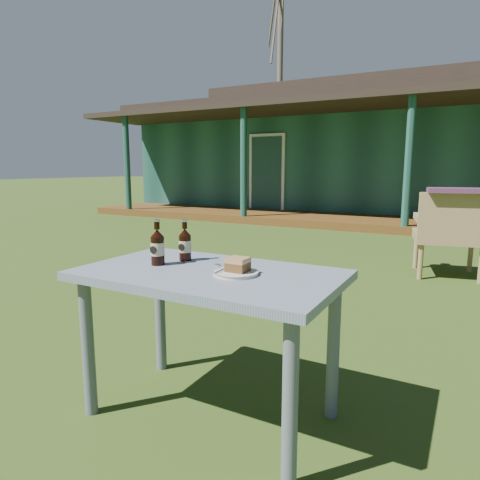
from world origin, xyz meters
The scene contains 12 objects.
ground centered at (0.00, 0.00, 0.00)m, with size 80.00×80.00×0.00m, color #334916.
pavilion centered at (0.00, 9.39, 1.61)m, with size 15.80×8.30×3.45m.
tree_left centered at (-8.00, 17.50, 5.25)m, with size 0.28×0.28×10.50m, color brown.
cafe_table centered at (0.00, -1.60, 0.62)m, with size 1.20×0.70×0.72m.
plate centered at (0.14, -1.60, 0.73)m, with size 0.20×0.20×0.01m.
cake_slice centered at (0.15, -1.59, 0.77)m, with size 0.09×0.09×0.06m.
fork centered at (0.08, -1.61, 0.74)m, with size 0.01×0.14×0.00m, color silver.
cola_bottle_near centered at (-0.23, -1.47, 0.80)m, with size 0.06×0.06×0.21m.
cola_bottle_far centered at (-0.29, -1.61, 0.81)m, with size 0.07×0.07×0.22m.
bottle_cap centered at (-0.02, -1.49, 0.72)m, with size 0.03×0.03×0.01m, color silver.
armchair_left centered at (0.85, 1.87, 0.53)m, with size 0.80×0.77×0.93m.
floral_throw centered at (0.89, 1.69, 0.96)m, with size 0.55×0.24×0.05m, color #542B49.
Camera 1 is at (1.05, -3.21, 1.19)m, focal length 32.00 mm.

